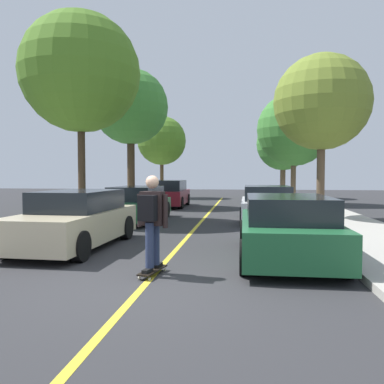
% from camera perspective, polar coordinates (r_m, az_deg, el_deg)
% --- Properties ---
extents(ground, '(80.00, 80.00, 0.00)m').
position_cam_1_polar(ground, '(6.55, -6.86, -13.23)').
color(ground, '#2D2D30').
extents(center_line, '(0.12, 39.20, 0.01)m').
position_cam_1_polar(center_line, '(10.38, -1.37, -7.29)').
color(center_line, gold).
rests_on(center_line, ground).
extents(parked_car_left_nearest, '(1.92, 4.32, 1.38)m').
position_cam_1_polar(parked_car_left_nearest, '(10.01, -16.39, -3.90)').
color(parked_car_left_nearest, '#BCAD89').
rests_on(parked_car_left_nearest, ground).
extents(parked_car_left_near, '(1.94, 4.51, 1.32)m').
position_cam_1_polar(parked_car_left_near, '(15.12, -8.06, -1.77)').
color(parked_car_left_near, '#1E5B33').
rests_on(parked_car_left_near, ground).
extents(parked_car_left_far, '(1.96, 4.12, 1.45)m').
position_cam_1_polar(parked_car_left_far, '(21.60, -3.34, -0.24)').
color(parked_car_left_far, maroon).
rests_on(parked_car_left_far, ground).
extents(parked_car_right_nearest, '(1.95, 4.33, 1.34)m').
position_cam_1_polar(parked_car_right_nearest, '(8.48, 13.50, -5.12)').
color(parked_car_right_nearest, '#1E5B33').
rests_on(parked_car_right_nearest, ground).
extents(parked_car_right_near, '(2.03, 4.25, 1.34)m').
position_cam_1_polar(parked_car_right_near, '(15.20, 10.80, -1.71)').
color(parked_car_right_near, white).
rests_on(parked_car_right_near, ground).
extents(street_tree_left_nearest, '(4.42, 4.42, 7.64)m').
position_cam_1_polar(street_tree_left_nearest, '(15.84, -15.83, 16.25)').
color(street_tree_left_nearest, '#3D2D1E').
rests_on(street_tree_left_nearest, sidewalk_left).
extents(street_tree_left_near, '(4.04, 4.04, 7.29)m').
position_cam_1_polar(street_tree_left_near, '(21.87, -8.87, 12.02)').
color(street_tree_left_near, '#3D2D1E').
rests_on(street_tree_left_near, sidewalk_left).
extents(street_tree_left_far, '(3.62, 3.62, 5.95)m').
position_cam_1_polar(street_tree_left_far, '(29.57, -4.40, 7.40)').
color(street_tree_left_far, '#4C3823').
rests_on(street_tree_left_far, sidewalk_left).
extents(street_tree_right_nearest, '(3.57, 3.57, 6.12)m').
position_cam_1_polar(street_tree_right_nearest, '(15.87, 18.25, 12.17)').
color(street_tree_right_nearest, brown).
rests_on(street_tree_right_nearest, sidewalk_right).
extents(street_tree_right_near, '(4.25, 4.25, 6.37)m').
position_cam_1_polar(street_tree_right_near, '(23.89, 14.51, 8.73)').
color(street_tree_right_near, brown).
rests_on(street_tree_right_near, sidewalk_right).
extents(street_tree_right_far, '(3.89, 3.89, 5.82)m').
position_cam_1_polar(street_tree_right_far, '(29.96, 13.04, 6.77)').
color(street_tree_right_far, brown).
rests_on(street_tree_right_far, sidewalk_right).
extents(skateboard, '(0.38, 0.87, 0.10)m').
position_cam_1_polar(skateboard, '(7.12, -5.71, -11.21)').
color(skateboard, black).
rests_on(skateboard, ground).
extents(skateboarder, '(0.59, 0.71, 1.66)m').
position_cam_1_polar(skateboarder, '(6.92, -5.86, -3.59)').
color(skateboarder, black).
rests_on(skateboarder, skateboard).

